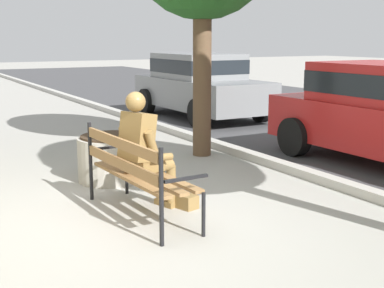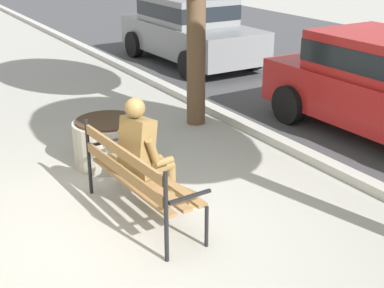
{
  "view_description": "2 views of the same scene",
  "coord_description": "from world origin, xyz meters",
  "px_view_note": "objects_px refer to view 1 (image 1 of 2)",
  "views": [
    {
      "loc": [
        5.13,
        -2.1,
        1.94
      ],
      "look_at": [
        -0.1,
        0.83,
        0.75
      ],
      "focal_mm": 50.47,
      "sensor_mm": 36.0,
      "label": 1
    },
    {
      "loc": [
        4.73,
        -2.1,
        2.99
      ],
      "look_at": [
        -0.1,
        0.83,
        0.75
      ],
      "focal_mm": 50.53,
      "sensor_mm": 36.0,
      "label": 2
    }
  ],
  "objects_px": {
    "bronze_statue_seated": "(148,154)",
    "parked_car_grey": "(200,83)",
    "concrete_planter": "(112,158)",
    "park_bench": "(135,169)"
  },
  "relations": [
    {
      "from": "park_bench",
      "to": "bronze_statue_seated",
      "type": "height_order",
      "value": "bronze_statue_seated"
    },
    {
      "from": "bronze_statue_seated",
      "to": "concrete_planter",
      "type": "relative_size",
      "value": 1.46
    },
    {
      "from": "park_bench",
      "to": "parked_car_grey",
      "type": "xyz_separation_m",
      "value": [
        -6.25,
        4.42,
        0.3
      ]
    },
    {
      "from": "bronze_statue_seated",
      "to": "parked_car_grey",
      "type": "bearing_deg",
      "value": 145.54
    },
    {
      "from": "bronze_statue_seated",
      "to": "parked_car_grey",
      "type": "relative_size",
      "value": 0.33
    },
    {
      "from": "park_bench",
      "to": "bronze_statue_seated",
      "type": "relative_size",
      "value": 1.33
    },
    {
      "from": "bronze_statue_seated",
      "to": "park_bench",
      "type": "bearing_deg",
      "value": -60.87
    },
    {
      "from": "concrete_planter",
      "to": "park_bench",
      "type": "bearing_deg",
      "value": -12.18
    },
    {
      "from": "park_bench",
      "to": "concrete_planter",
      "type": "xyz_separation_m",
      "value": [
        -1.62,
        0.35,
        -0.23
      ]
    },
    {
      "from": "concrete_planter",
      "to": "parked_car_grey",
      "type": "relative_size",
      "value": 0.23
    }
  ]
}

